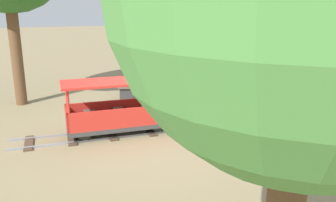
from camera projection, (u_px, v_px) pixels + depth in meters
ground_plane at (154, 130)px, 6.82m from camera, size 60.00×60.00×0.00m
track at (167, 128)px, 6.90m from camera, size 0.67×5.70×0.04m
locomotive at (209, 101)px, 7.03m from camera, size 0.63×1.45×0.97m
passenger_car at (120, 112)px, 6.52m from camera, size 0.73×2.00×0.97m
conductor_person at (210, 90)px, 5.89m from camera, size 0.30×0.30×1.62m
park_bench at (130, 82)px, 8.96m from camera, size 1.36×0.75×0.82m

